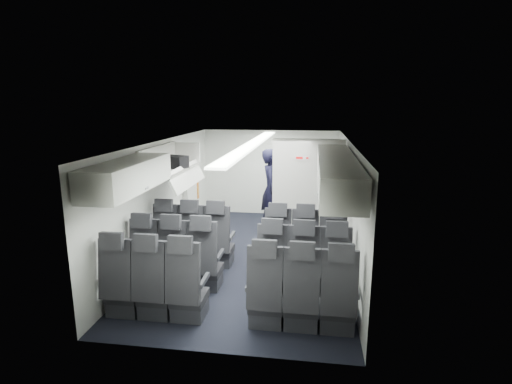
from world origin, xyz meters
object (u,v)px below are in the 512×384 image
(seat_row_front, at_px, (248,246))
(galley_unit, at_px, (308,181))
(seat_row_rear, at_px, (226,294))
(flight_attendant, at_px, (271,190))
(boarding_door, at_px, (192,187))
(carry_on_bag, at_px, (176,162))
(seat_row_mid, at_px, (239,266))

(seat_row_front, bearing_deg, galley_unit, 73.72)
(seat_row_rear, height_order, flight_attendant, flight_attendant)
(boarding_door, distance_m, carry_on_bag, 1.95)
(boarding_door, bearing_deg, flight_attendant, 4.15)
(seat_row_front, xyz_separation_m, carry_on_bag, (-1.37, 0.34, 1.37))
(carry_on_bag, bearing_deg, boarding_door, 118.11)
(seat_row_front, distance_m, seat_row_rear, 1.80)
(seat_row_rear, relative_size, galley_unit, 1.75)
(galley_unit, distance_m, flight_attendant, 1.30)
(seat_row_rear, distance_m, carry_on_bag, 2.89)
(boarding_door, xyz_separation_m, flight_attendant, (1.80, 0.13, -0.04))
(seat_row_mid, bearing_deg, carry_on_bag, 137.70)
(seat_row_rear, xyz_separation_m, galley_unit, (0.95, 5.05, 0.55))
(galley_unit, xyz_separation_m, carry_on_bag, (-2.32, -2.91, 0.83))
(flight_attendant, bearing_deg, seat_row_rear, 173.46)
(seat_row_rear, xyz_separation_m, flight_attendant, (0.16, 4.02, 0.52))
(seat_row_front, relative_size, carry_on_bag, 8.41)
(seat_row_front, bearing_deg, carry_on_bag, 165.87)
(seat_row_rear, bearing_deg, flight_attendant, 87.71)
(seat_row_front, xyz_separation_m, seat_row_mid, (0.00, -0.90, 0.00))
(seat_row_mid, relative_size, galley_unit, 1.75)
(seat_row_mid, height_order, boarding_door, boarding_door)
(seat_row_front, distance_m, carry_on_bag, 1.97)
(seat_row_front, relative_size, boarding_door, 1.79)
(seat_row_front, distance_m, seat_row_mid, 0.90)
(seat_row_mid, distance_m, seat_row_rear, 0.90)
(seat_row_front, relative_size, flight_attendant, 1.81)
(seat_row_mid, xyz_separation_m, carry_on_bag, (-1.37, 1.24, 1.37))
(seat_row_rear, height_order, boarding_door, boarding_door)
(flight_attendant, bearing_deg, carry_on_bag, 136.52)
(seat_row_mid, distance_m, flight_attendant, 3.16)
(galley_unit, bearing_deg, boarding_door, -155.72)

